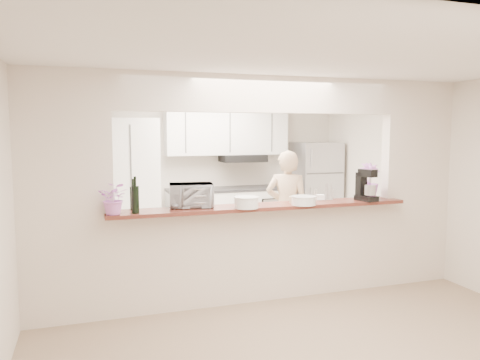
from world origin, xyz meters
name	(u,v)px	position (x,y,z in m)	size (l,w,h in m)	color
floor	(262,299)	(0.00, 0.00, 0.00)	(6.00, 6.00, 0.00)	gray
tile_overlay	(223,262)	(0.00, 1.55, 0.01)	(5.00, 2.90, 0.01)	beige
partition	(262,169)	(0.00, 0.00, 1.48)	(5.00, 0.15, 2.50)	silver
bar_counter	(262,249)	(0.00, 0.00, 0.58)	(3.40, 0.38, 1.09)	silver
kitchen_cabinets	(192,187)	(-0.19, 2.72, 0.97)	(3.15, 0.62, 2.25)	silver
refrigerator	(315,190)	(2.05, 2.65, 0.85)	(0.75, 0.70, 1.70)	#B0B0B5
flower_left	(114,198)	(-1.60, -0.15, 1.25)	(0.29, 0.25, 0.32)	#EE7EE1
wine_bottle_a	(133,198)	(-1.40, 0.07, 1.22)	(0.06, 0.06, 0.32)	black
wine_bottle_b	(135,199)	(-1.40, -0.15, 1.23)	(0.07, 0.07, 0.37)	black
toaster_oven	(191,195)	(-0.79, 0.05, 1.22)	(0.46, 0.31, 0.25)	#BABBC0
serving_bowls	(200,197)	(-0.70, 0.02, 1.20)	(0.29, 0.29, 0.21)	white
plate_stack_a	(246,202)	(-0.25, -0.19, 1.15)	(0.26, 0.26, 0.12)	white
plate_stack_b	(304,200)	(0.42, -0.19, 1.14)	(0.28, 0.28, 0.10)	white
red_bowl	(250,202)	(-0.15, -0.03, 1.12)	(0.14, 0.14, 0.07)	maroon
tan_bowl	(296,200)	(0.40, -0.03, 1.13)	(0.15, 0.15, 0.07)	#C9B78E
utensil_caddy	(324,193)	(0.80, 0.05, 1.17)	(0.24, 0.18, 0.20)	silver
stand_mixer	(366,187)	(1.25, -0.14, 1.26)	(0.21, 0.28, 0.37)	black
flower_right	(369,181)	(1.41, 0.05, 1.30)	(0.24, 0.24, 0.43)	#B963B5
person	(287,210)	(0.77, 1.03, 0.82)	(0.59, 0.39, 1.63)	tan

